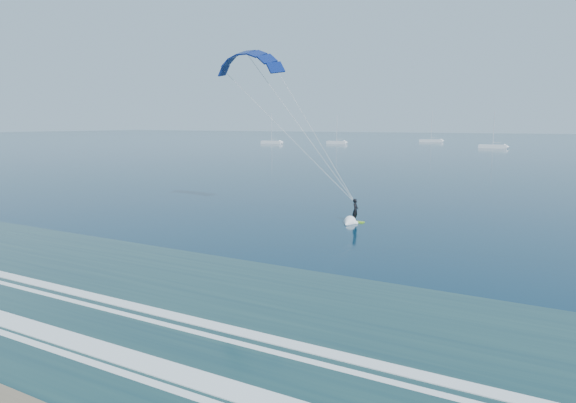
% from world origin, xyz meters
% --- Properties ---
extents(kitesurfer_rig, '(15.09, 4.18, 16.19)m').
position_xyz_m(kitesurfer_rig, '(-1.42, 33.06, 8.70)').
color(kitesurfer_rig, '#78C016').
rests_on(kitesurfer_rig, ground).
extents(sailboat_0, '(9.49, 2.40, 12.80)m').
position_xyz_m(sailboat_0, '(-91.41, 176.70, 0.69)').
color(sailboat_0, white).
rests_on(sailboat_0, ground).
extents(sailboat_1, '(8.39, 2.40, 11.57)m').
position_xyz_m(sailboat_1, '(-67.21, 188.74, 0.68)').
color(sailboat_1, white).
rests_on(sailboat_1, ground).
extents(sailboat_2, '(10.38, 2.40, 13.77)m').
position_xyz_m(sailboat_2, '(-38.36, 228.80, 0.69)').
color(sailboat_2, white).
rests_on(sailboat_2, ground).
extents(sailboat_3, '(9.09, 2.40, 12.56)m').
position_xyz_m(sailboat_3, '(-5.43, 181.51, 0.69)').
color(sailboat_3, white).
rests_on(sailboat_3, ground).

